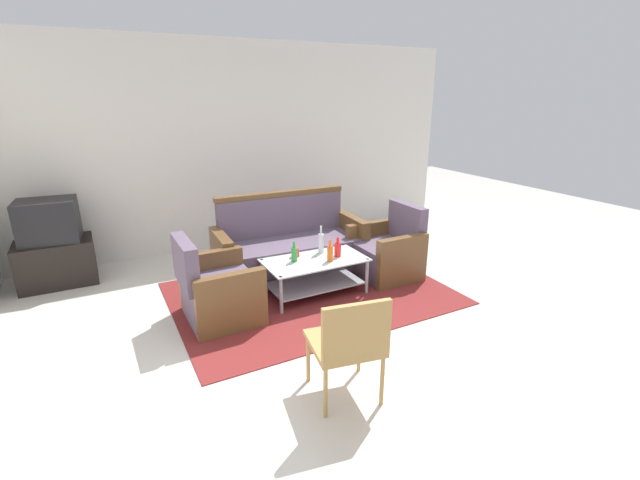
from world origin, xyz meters
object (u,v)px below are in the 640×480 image
Objects in this scene: bottle_orange at (330,253)px; tv_stand at (57,263)px; armchair_left at (218,292)px; bottle_green at (294,254)px; cup at (296,252)px; armchair_right at (387,253)px; television at (48,221)px; coffee_table at (315,271)px; bottle_red at (338,249)px; couch at (290,248)px; bottle_clear at (321,243)px; wicker_chair at (349,341)px.

tv_stand is (-2.62, 1.76, -0.24)m from bottle_orange.
armchair_left reaches higher than bottle_green.
cup is at bearing 131.48° from bottle_orange.
bottle_orange is (-0.89, -0.19, 0.22)m from armchair_right.
tv_stand is at bearing 90.00° from television.
coffee_table is 4.99× the size of bottle_red.
armchair_right is 1.18m from cup.
coffee_table is 4.94× the size of bottle_green.
bottle_orange is at bearing -149.05° from bottle_red.
couch reaches higher than tv_stand.
armchair_left reaches higher than coffee_table.
cup is at bearing 174.30° from bottle_clear.
couch is 2.69m from tv_stand.
bottle_clear is 3.16× the size of cup.
wicker_chair is at bearing -112.34° from bottle_clear.
couch is 18.26× the size of cup.
couch is at bearing 85.79° from wicker_chair.
wicker_chair is at bearing -60.10° from tv_stand.
armchair_left is 3.47× the size of bottle_orange.
couch is 8.20× the size of bottle_green.
coffee_table is at bearing 91.72° from armchair_left.
bottle_green reaches higher than bottle_red.
coffee_table is 0.35m from bottle_red.
bottle_green is at bearing 90.71° from armchair_right.
television is (-1.42, 1.69, 0.47)m from armchair_left.
television reaches higher than cup.
television is 0.76× the size of wicker_chair.
couch is 7.45× the size of bottle_orange.
armchair_left reaches higher than tv_stand.
cup is at bearing 129.45° from coffee_table.
bottle_orange is at bearing -97.18° from bottle_clear.
bottle_clear is at bearing 155.44° from television.
cup is at bearing 152.34° from bottle_red.
armchair_right reaches higher than coffee_table.
bottle_orange is 0.40m from cup.
bottle_clear is 0.27m from bottle_orange.
armchair_right is at bearing -5.54° from cup.
armchair_left and armchair_right have the same top height.
armchair_right is at bearing 7.66° from bottle_red.
armchair_left is 8.50× the size of cup.
television reaches higher than tv_stand.
bottle_green reaches higher than coffee_table.
bottle_orange is 3.17m from tv_stand.
bottle_green is 0.91× the size of bottle_orange.
couch is at bearing 109.19° from bottle_red.
wicker_chair reaches higher than coffee_table.
armchair_left is 1.71m from wicker_chair.
armchair_left is 1.09m from coffee_table.
armchair_right is 1.02m from coffee_table.
bottle_red is (0.25, -0.72, 0.18)m from couch.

